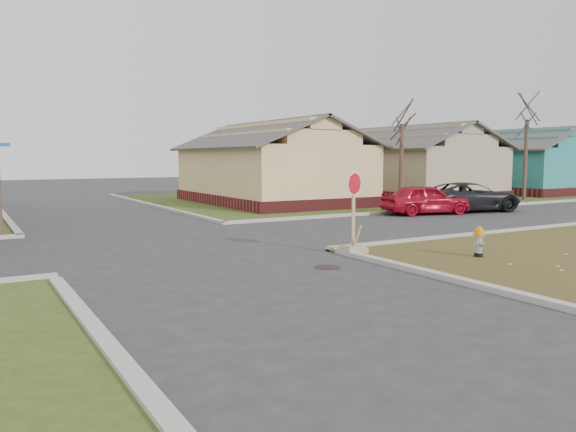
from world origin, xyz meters
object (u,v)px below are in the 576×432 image
red_sedan (426,199)px  dark_pickup (469,197)px  fire_hydrant (479,240)px  stop_sign (353,235)px

red_sedan → dark_pickup: size_ratio=0.80×
fire_hydrant → dark_pickup: 13.15m
fire_hydrant → dark_pickup: bearing=24.1°
stop_sign → dark_pickup: (12.05, 6.78, 0.18)m
stop_sign → dark_pickup: stop_sign is taller
fire_hydrant → dark_pickup: dark_pickup is taller
stop_sign → red_sedan: stop_sign is taller
fire_hydrant → red_sedan: size_ratio=0.20×
fire_hydrant → stop_sign: size_ratio=0.36×
fire_hydrant → red_sedan: (6.87, 9.00, 0.20)m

